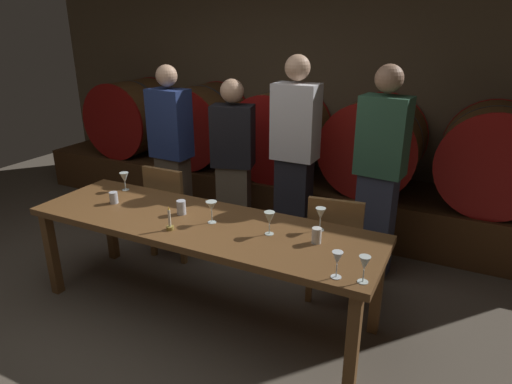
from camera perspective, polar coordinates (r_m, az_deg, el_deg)
name	(u,v)px	position (r m, az deg, el deg)	size (l,w,h in m)	color
ground_plane	(152,325)	(3.45, -13.21, -16.27)	(8.95, 8.95, 0.00)	brown
back_wall	(301,81)	(5.28, 5.74, 13.95)	(6.89, 0.24, 2.86)	brown
barrel_shelf	(279,193)	(5.07, 3.03, -0.18)	(6.20, 0.90, 0.48)	#4C2D16
wine_barrel_far_left	(134,117)	(5.96, -15.41, 9.23)	(0.93, 0.80, 0.93)	brown
wine_barrel_left	(202,125)	(5.34, -6.96, 8.55)	(0.93, 0.80, 0.93)	#513319
wine_barrel_center	(280,134)	(4.87, 3.12, 7.50)	(0.93, 0.80, 0.93)	brown
wine_barrel_right	(374,144)	(4.57, 14.96, 5.97)	(0.93, 0.80, 0.93)	brown
wine_barrel_far_right	(493,157)	(4.50, 28.12, 3.96)	(0.93, 0.80, 0.93)	brown
dining_table	(201,230)	(3.19, -7.06, -4.89)	(2.57, 0.76, 0.74)	brown
chair_left	(172,207)	(4.12, -10.73, -1.86)	(0.40, 0.40, 0.88)	olive
chair_right	(336,243)	(3.44, 10.18, -6.46)	(0.45, 0.45, 0.88)	olive
guest_far_left	(172,152)	(4.44, -10.76, 5.04)	(0.39, 0.26, 1.70)	brown
guest_center_left	(233,164)	(4.18, -2.93, 3.64)	(0.43, 0.33, 1.60)	brown
guest_center_right	(295,159)	(3.90, 4.98, 4.20)	(0.38, 0.25, 1.82)	black
guest_far_right	(380,173)	(3.74, 15.57, 2.39)	(0.41, 0.28, 1.77)	#33384C
candle_center	(170,224)	(3.05, -11.01, -4.01)	(0.05, 0.05, 0.17)	olive
wine_glass_far_left	(124,178)	(3.85, -16.54, 1.73)	(0.07, 0.07, 0.15)	silver
wine_glass_left	(211,207)	(3.09, -5.74, -1.87)	(0.08, 0.08, 0.16)	silver
wine_glass_center_left	(269,219)	(2.91, 1.73, -3.45)	(0.07, 0.07, 0.16)	silver
wine_glass_center_right	(320,214)	(2.99, 8.27, -2.84)	(0.07, 0.07, 0.16)	silver
wine_glass_right	(337,259)	(2.47, 10.39, -8.47)	(0.06, 0.06, 0.16)	white
wine_glass_far_right	(364,264)	(2.45, 13.75, -8.97)	(0.06, 0.06, 0.16)	silver
cup_left	(114,198)	(3.61, -17.80, -0.70)	(0.06, 0.06, 0.09)	silver
cup_center	(181,207)	(3.28, -9.57, -1.96)	(0.07, 0.07, 0.10)	silver
cup_right	(317,235)	(2.85, 7.78, -5.55)	(0.06, 0.06, 0.10)	white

